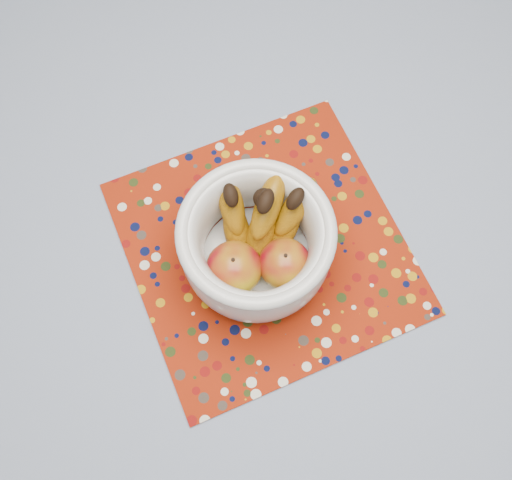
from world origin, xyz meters
TOP-DOWN VIEW (x-y plane):
  - table at (0.00, 0.00)m, footprint 1.20×1.20m
  - tablecloth at (0.00, 0.00)m, footprint 1.32×1.32m
  - placemat at (-0.02, -0.11)m, footprint 0.51×0.51m
  - fruit_bowl at (-0.03, -0.12)m, footprint 0.22×0.21m

SIDE VIEW (x-z plane):
  - table at x=0.00m, z-range 0.30..1.05m
  - tablecloth at x=0.00m, z-range 0.75..0.76m
  - placemat at x=-0.02m, z-range 0.76..0.76m
  - fruit_bowl at x=-0.03m, z-range 0.76..0.91m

